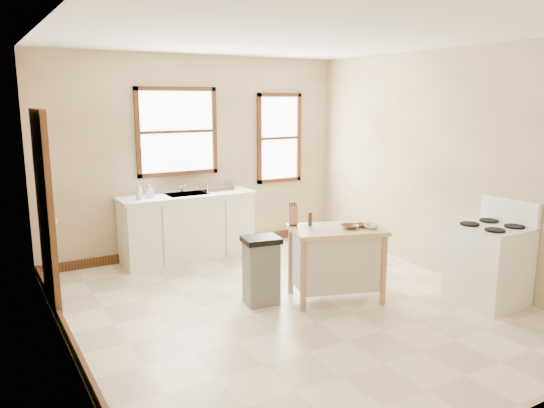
{
  "coord_description": "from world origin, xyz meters",
  "views": [
    {
      "loc": [
        -2.9,
        -4.55,
        2.2
      ],
      "look_at": [
        0.0,
        0.4,
        1.05
      ],
      "focal_mm": 35.0,
      "sensor_mm": 36.0,
      "label": 1
    }
  ],
  "objects_px": {
    "bowl_a": "(350,227)",
    "bowl_c": "(372,226)",
    "kitchen_island": "(336,264)",
    "trash_bin": "(261,270)",
    "soap_bottle_a": "(139,190)",
    "gas_stove": "(490,253)",
    "bowl_b": "(362,225)",
    "knife_block": "(293,216)",
    "soap_bottle_b": "(150,191)",
    "dish_rack": "(217,187)",
    "pepper_grinder": "(310,219)"
  },
  "relations": [
    {
      "from": "soap_bottle_a",
      "to": "knife_block",
      "type": "xyz_separation_m",
      "value": [
        1.18,
        -1.86,
        -0.12
      ]
    },
    {
      "from": "trash_bin",
      "to": "soap_bottle_b",
      "type": "bearing_deg",
      "value": 115.91
    },
    {
      "from": "soap_bottle_a",
      "to": "knife_block",
      "type": "relative_size",
      "value": 1.13
    },
    {
      "from": "gas_stove",
      "to": "pepper_grinder",
      "type": "bearing_deg",
      "value": 144.07
    },
    {
      "from": "knife_block",
      "to": "gas_stove",
      "type": "distance_m",
      "value": 2.16
    },
    {
      "from": "trash_bin",
      "to": "bowl_a",
      "type": "bearing_deg",
      "value": -16.04
    },
    {
      "from": "knife_block",
      "to": "kitchen_island",
      "type": "bearing_deg",
      "value": -15.55
    },
    {
      "from": "soap_bottle_a",
      "to": "kitchen_island",
      "type": "relative_size",
      "value": 0.23
    },
    {
      "from": "soap_bottle_a",
      "to": "dish_rack",
      "type": "height_order",
      "value": "soap_bottle_a"
    },
    {
      "from": "pepper_grinder",
      "to": "bowl_b",
      "type": "relative_size",
      "value": 1.03
    },
    {
      "from": "kitchen_island",
      "to": "trash_bin",
      "type": "bearing_deg",
      "value": 177.21
    },
    {
      "from": "dish_rack",
      "to": "gas_stove",
      "type": "distance_m",
      "value": 3.68
    },
    {
      "from": "soap_bottle_a",
      "to": "bowl_b",
      "type": "bearing_deg",
      "value": -36.43
    },
    {
      "from": "soap_bottle_b",
      "to": "bowl_a",
      "type": "height_order",
      "value": "soap_bottle_b"
    },
    {
      "from": "soap_bottle_a",
      "to": "bowl_a",
      "type": "relative_size",
      "value": 1.23
    },
    {
      "from": "bowl_b",
      "to": "gas_stove",
      "type": "bearing_deg",
      "value": -36.22
    },
    {
      "from": "soap_bottle_a",
      "to": "bowl_b",
      "type": "height_order",
      "value": "soap_bottle_a"
    },
    {
      "from": "kitchen_island",
      "to": "soap_bottle_b",
      "type": "bearing_deg",
      "value": 139.86
    },
    {
      "from": "dish_rack",
      "to": "bowl_b",
      "type": "distance_m",
      "value": 2.48
    },
    {
      "from": "soap_bottle_b",
      "to": "pepper_grinder",
      "type": "height_order",
      "value": "soap_bottle_b"
    },
    {
      "from": "pepper_grinder",
      "to": "bowl_b",
      "type": "distance_m",
      "value": 0.57
    },
    {
      "from": "bowl_a",
      "to": "bowl_c",
      "type": "xyz_separation_m",
      "value": [
        0.21,
        -0.11,
        0.0
      ]
    },
    {
      "from": "kitchen_island",
      "to": "bowl_c",
      "type": "relative_size",
      "value": 5.88
    },
    {
      "from": "kitchen_island",
      "to": "knife_block",
      "type": "bearing_deg",
      "value": 153.93
    },
    {
      "from": "knife_block",
      "to": "bowl_b",
      "type": "relative_size",
      "value": 1.37
    },
    {
      "from": "dish_rack",
      "to": "bowl_a",
      "type": "relative_size",
      "value": 2.38
    },
    {
      "from": "bowl_a",
      "to": "bowl_b",
      "type": "relative_size",
      "value": 1.26
    },
    {
      "from": "bowl_a",
      "to": "kitchen_island",
      "type": "bearing_deg",
      "value": 131.66
    },
    {
      "from": "soap_bottle_a",
      "to": "bowl_a",
      "type": "distance_m",
      "value": 2.83
    },
    {
      "from": "soap_bottle_b",
      "to": "kitchen_island",
      "type": "xyz_separation_m",
      "value": [
        1.37,
        -2.24,
        -0.6
      ]
    },
    {
      "from": "knife_block",
      "to": "bowl_c",
      "type": "height_order",
      "value": "knife_block"
    },
    {
      "from": "knife_block",
      "to": "soap_bottle_a",
      "type": "bearing_deg",
      "value": 151.22
    },
    {
      "from": "dish_rack",
      "to": "kitchen_island",
      "type": "relative_size",
      "value": 0.44
    },
    {
      "from": "bowl_a",
      "to": "bowl_c",
      "type": "height_order",
      "value": "bowl_c"
    },
    {
      "from": "dish_rack",
      "to": "soap_bottle_a",
      "type": "bearing_deg",
      "value": -156.78
    },
    {
      "from": "soap_bottle_b",
      "to": "bowl_a",
      "type": "relative_size",
      "value": 0.94
    },
    {
      "from": "soap_bottle_a",
      "to": "trash_bin",
      "type": "height_order",
      "value": "soap_bottle_a"
    },
    {
      "from": "bowl_b",
      "to": "bowl_c",
      "type": "bearing_deg",
      "value": -68.38
    },
    {
      "from": "bowl_b",
      "to": "gas_stove",
      "type": "height_order",
      "value": "gas_stove"
    },
    {
      "from": "soap_bottle_b",
      "to": "bowl_b",
      "type": "distance_m",
      "value": 2.86
    },
    {
      "from": "knife_block",
      "to": "trash_bin",
      "type": "height_order",
      "value": "knife_block"
    },
    {
      "from": "pepper_grinder",
      "to": "gas_stove",
      "type": "bearing_deg",
      "value": -35.93
    },
    {
      "from": "kitchen_island",
      "to": "gas_stove",
      "type": "relative_size",
      "value": 0.88
    },
    {
      "from": "soap_bottle_a",
      "to": "knife_block",
      "type": "bearing_deg",
      "value": -41.84
    },
    {
      "from": "soap_bottle_b",
      "to": "pepper_grinder",
      "type": "distance_m",
      "value": 2.34
    },
    {
      "from": "soap_bottle_b",
      "to": "trash_bin",
      "type": "height_order",
      "value": "soap_bottle_b"
    },
    {
      "from": "dish_rack",
      "to": "pepper_grinder",
      "type": "height_order",
      "value": "dish_rack"
    },
    {
      "from": "kitchen_island",
      "to": "gas_stove",
      "type": "bearing_deg",
      "value": -15.43
    },
    {
      "from": "knife_block",
      "to": "pepper_grinder",
      "type": "height_order",
      "value": "knife_block"
    },
    {
      "from": "knife_block",
      "to": "pepper_grinder",
      "type": "xyz_separation_m",
      "value": [
        0.15,
        -0.12,
        -0.03
      ]
    }
  ]
}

